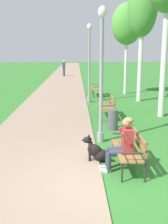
# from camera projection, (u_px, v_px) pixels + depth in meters

# --- Properties ---
(ground_plane) EXTENTS (120.00, 120.00, 0.00)m
(ground_plane) POSITION_uv_depth(u_px,v_px,m) (108.00, 183.00, 5.66)
(ground_plane) COLOR #33752D
(paved_path) EXTENTS (3.30, 60.00, 0.04)m
(paved_path) POSITION_uv_depth(u_px,v_px,m) (66.00, 76.00, 29.00)
(paved_path) COLOR gray
(paved_path) RESTS_ON ground
(park_bench_near) EXTENTS (0.55, 1.50, 0.85)m
(park_bench_near) POSITION_uv_depth(u_px,v_px,m) (131.00, 147.00, 6.28)
(park_bench_near) COLOR olive
(park_bench_near) RESTS_ON ground
(park_bench_mid) EXTENTS (0.55, 1.50, 0.85)m
(park_bench_mid) POSITION_uv_depth(u_px,v_px,m) (108.00, 105.00, 11.07)
(park_bench_mid) COLOR olive
(park_bench_mid) RESTS_ON ground
(park_bench_far) EXTENTS (0.55, 1.50, 0.85)m
(park_bench_far) POSITION_uv_depth(u_px,v_px,m) (98.00, 87.00, 16.35)
(park_bench_far) COLOR olive
(park_bench_far) RESTS_ON ground
(person_seated_on_near_bench) EXTENTS (0.74, 0.49, 1.25)m
(person_seated_on_near_bench) POSITION_uv_depth(u_px,v_px,m) (122.00, 142.00, 6.14)
(person_seated_on_near_bench) COLOR #33384C
(person_seated_on_near_bench) RESTS_ON ground
(dog_black) EXTENTS (0.83, 0.29, 0.71)m
(dog_black) POSITION_uv_depth(u_px,v_px,m) (97.00, 152.00, 6.72)
(dog_black) COLOR black
(dog_black) RESTS_ON ground
(lamp_post_near) EXTENTS (0.24, 0.24, 3.86)m
(lamp_post_near) POSITION_uv_depth(u_px,v_px,m) (101.00, 75.00, 7.80)
(lamp_post_near) COLOR gray
(lamp_post_near) RESTS_ON ground
(lamp_post_mid) EXTENTS (0.24, 0.24, 3.99)m
(lamp_post_mid) POSITION_uv_depth(u_px,v_px,m) (89.00, 63.00, 14.05)
(lamp_post_mid) COLOR gray
(lamp_post_mid) RESTS_ON ground
(birch_tree_fourth) EXTENTS (1.51, 1.48, 6.15)m
(birch_tree_fourth) POSITION_uv_depth(u_px,v_px,m) (143.00, 10.00, 13.82)
(birch_tree_fourth) COLOR silver
(birch_tree_fourth) RESTS_ON ground
(birch_tree_fifth) EXTENTS (1.85, 1.58, 5.46)m
(birch_tree_fifth) POSITION_uv_depth(u_px,v_px,m) (127.00, 24.00, 16.34)
(birch_tree_fifth) COLOR silver
(birch_tree_fifth) RESTS_ON ground
(litter_bin) EXTENTS (0.36, 0.36, 0.70)m
(litter_bin) POSITION_uv_depth(u_px,v_px,m) (113.00, 120.00, 9.43)
(litter_bin) COLOR #515156
(litter_bin) RESTS_ON ground
(pedestrian_distant) EXTENTS (0.32, 0.22, 1.65)m
(pedestrian_distant) POSITION_uv_depth(u_px,v_px,m) (64.00, 68.00, 28.69)
(pedestrian_distant) COLOR #383842
(pedestrian_distant) RESTS_ON ground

